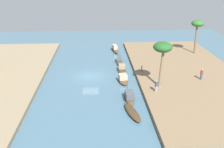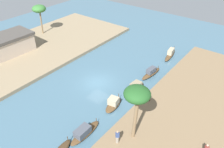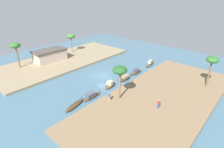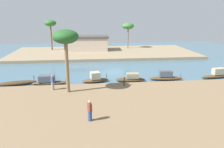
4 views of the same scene
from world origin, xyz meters
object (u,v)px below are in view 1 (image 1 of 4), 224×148
at_px(palm_tree_left_near, 163,49).
at_px(palm_tree_left_far, 197,25).
at_px(sampan_open_hull, 123,79).
at_px(sampan_foreground, 115,49).
at_px(mooring_post, 142,68).
at_px(sampan_with_tall_canopy, 129,96).
at_px(person_by_mooring, 156,87).
at_px(person_on_near_bank, 202,75).
at_px(sampan_near_left_bank, 119,60).
at_px(sampan_midstream, 122,69).
at_px(sampan_downstream_large, 132,112).

xyz_separation_m(palm_tree_left_near, palm_tree_left_far, (14.88, -10.06, 0.12)).
xyz_separation_m(sampan_open_hull, palm_tree_left_far, (12.03, -14.82, 5.44)).
relative_size(sampan_foreground, mooring_post, 5.14).
bearing_deg(sampan_open_hull, palm_tree_left_far, -60.46).
bearing_deg(sampan_with_tall_canopy, mooring_post, -20.40).
bearing_deg(palm_tree_left_far, person_by_mooring, 146.38).
distance_m(sampan_foreground, person_by_mooring, 20.61).
height_order(sampan_with_tall_canopy, palm_tree_left_near, palm_tree_left_near).
bearing_deg(person_on_near_bank, palm_tree_left_near, 171.96).
distance_m(sampan_open_hull, sampan_near_left_bank, 8.76).
height_order(sampan_foreground, palm_tree_left_far, palm_tree_left_far).
distance_m(sampan_midstream, sampan_downstream_large, 13.47).
relative_size(sampan_near_left_bank, person_on_near_bank, 2.70).
xyz_separation_m(sampan_downstream_large, person_on_near_bank, (8.29, -11.02, 0.97)).
distance_m(sampan_foreground, person_on_near_bank, 20.06).
bearing_deg(palm_tree_left_far, sampan_near_left_bank, 102.65).
height_order(sampan_downstream_large, person_by_mooring, person_by_mooring).
relative_size(sampan_downstream_large, sampan_foreground, 0.94).
relative_size(mooring_post, palm_tree_left_far, 0.15).
bearing_deg(sampan_downstream_large, person_on_near_bank, -66.01).
xyz_separation_m(person_on_near_bank, mooring_post, (3.84, 7.95, -0.24)).
bearing_deg(sampan_near_left_bank, palm_tree_left_near, -153.03).
xyz_separation_m(mooring_post, palm_tree_left_far, (9.02, -11.57, 4.91)).
relative_size(person_on_near_bank, palm_tree_left_near, 0.26).
distance_m(mooring_post, palm_tree_left_far, 15.47).
distance_m(sampan_foreground, palm_tree_left_far, 16.26).
xyz_separation_m(sampan_midstream, palm_tree_left_far, (7.68, -14.52, 5.49)).
distance_m(sampan_near_left_bank, palm_tree_left_far, 15.91).
xyz_separation_m(sampan_with_tall_canopy, sampan_foreground, (21.22, 0.35, 0.03)).
bearing_deg(mooring_post, palm_tree_left_near, -165.54).
bearing_deg(sampan_near_left_bank, palm_tree_left_far, -71.71).
relative_size(sampan_open_hull, sampan_foreground, 0.70).
xyz_separation_m(sampan_midstream, person_on_near_bank, (-5.18, -10.90, 0.82)).
bearing_deg(sampan_foreground, mooring_post, -173.91).
distance_m(sampan_near_left_bank, person_on_near_bank, 14.59).
relative_size(sampan_open_hull, sampan_near_left_bank, 0.80).
height_order(sampan_midstream, sampan_foreground, sampan_foreground).
relative_size(person_by_mooring, palm_tree_left_near, 0.25).
xyz_separation_m(sampan_near_left_bank, sampan_foreground, (7.00, 0.28, 0.01)).
xyz_separation_m(sampan_downstream_large, palm_tree_left_near, (6.27, -4.58, 5.52)).
height_order(sampan_near_left_bank, person_on_near_bank, person_on_near_bank).
distance_m(sampan_with_tall_canopy, palm_tree_left_near, 7.44).
distance_m(sampan_downstream_large, person_by_mooring, 6.01).
bearing_deg(sampan_downstream_large, sampan_midstream, -13.48).
distance_m(sampan_midstream, sampan_foreground, 11.41).
relative_size(sampan_foreground, person_by_mooring, 3.08).
height_order(sampan_midstream, palm_tree_left_far, palm_tree_left_far).
distance_m(sampan_near_left_bank, sampan_midstream, 4.40).
bearing_deg(sampan_open_hull, sampan_near_left_bank, -11.04).
xyz_separation_m(sampan_open_hull, sampan_downstream_large, (-9.12, -0.18, -0.20)).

